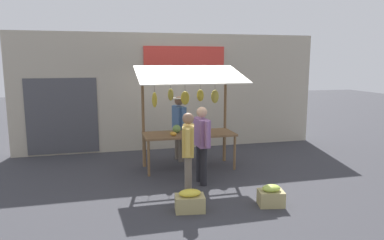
% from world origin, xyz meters
% --- Properties ---
extents(ground_plane, '(40.00, 40.00, 0.00)m').
position_xyz_m(ground_plane, '(0.00, 0.00, 0.00)').
color(ground_plane, '#38383D').
extents(street_backdrop, '(9.00, 0.30, 3.40)m').
position_xyz_m(street_backdrop, '(0.06, -2.20, 1.70)').
color(street_backdrop, '#B2A893').
rests_on(street_backdrop, ground).
extents(market_stall, '(2.50, 1.46, 2.50)m').
position_xyz_m(market_stall, '(-0.01, -0.05, 1.55)').
color(market_stall, brown).
rests_on(market_stall, ground).
extents(vendor_with_sunhat, '(0.44, 0.71, 1.71)m').
position_xyz_m(vendor_with_sunhat, '(0.08, -0.75, 1.02)').
color(vendor_with_sunhat, '#726656').
rests_on(vendor_with_sunhat, ground).
extents(shopper_with_shopping_bag, '(0.25, 0.71, 1.67)m').
position_xyz_m(shopper_with_shopping_bag, '(0.00, 1.14, 0.97)').
color(shopper_with_shopping_bag, '#232328').
rests_on(shopper_with_shopping_bag, ground).
extents(shopper_in_grey_tee, '(0.34, 0.68, 1.63)m').
position_xyz_m(shopper_in_grey_tee, '(0.43, 1.70, 0.94)').
color(shopper_in_grey_tee, '#726656').
rests_on(shopper_in_grey_tee, ground).
extents(produce_crate_near, '(0.51, 0.42, 0.39)m').
position_xyz_m(produce_crate_near, '(-0.90, 2.61, 0.18)').
color(produce_crate_near, tan).
rests_on(produce_crate_near, ground).
extents(produce_crate_side, '(0.56, 0.41, 0.39)m').
position_xyz_m(produce_crate_side, '(0.59, 2.48, 0.18)').
color(produce_crate_side, tan).
rests_on(produce_crate_side, ground).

